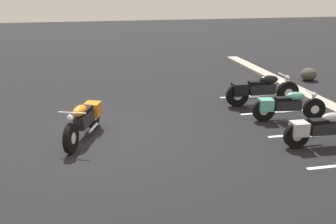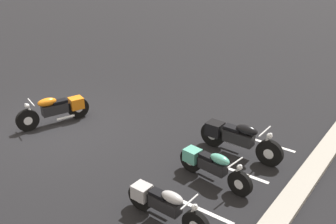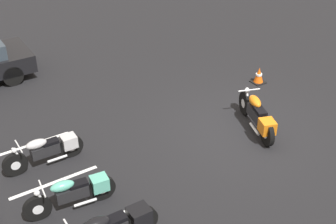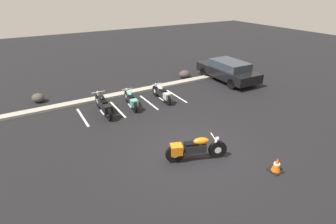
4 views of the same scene
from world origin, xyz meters
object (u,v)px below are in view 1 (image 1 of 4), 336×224
(parked_bike_1, at_px, (286,106))
(landscape_rock_0, at_px, (309,74))
(motorcycle_orange_featured, at_px, (84,119))
(parked_bike_0, at_px, (259,90))
(parked_bike_2, at_px, (321,129))

(parked_bike_1, xyz_separation_m, landscape_rock_0, (-3.95, 3.05, -0.18))
(motorcycle_orange_featured, bearing_deg, parked_bike_0, 126.76)
(parked_bike_0, height_order, parked_bike_1, parked_bike_0)
(parked_bike_0, xyz_separation_m, parked_bike_2, (3.17, 0.04, -0.07))
(landscape_rock_0, bearing_deg, parked_bike_1, -37.68)
(motorcycle_orange_featured, xyz_separation_m, parked_bike_2, (1.62, 5.14, -0.05))
(parked_bike_0, height_order, parked_bike_2, parked_bike_0)
(landscape_rock_0, bearing_deg, parked_bike_0, -51.23)
(parked_bike_2, bearing_deg, landscape_rock_0, 62.56)
(motorcycle_orange_featured, relative_size, parked_bike_2, 1.07)
(parked_bike_1, relative_size, landscape_rock_0, 3.05)
(parked_bike_1, height_order, parked_bike_2, parked_bike_1)
(landscape_rock_0, bearing_deg, parked_bike_2, -28.66)
(motorcycle_orange_featured, relative_size, landscape_rock_0, 3.24)
(parked_bike_1, bearing_deg, parked_bike_0, 100.69)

